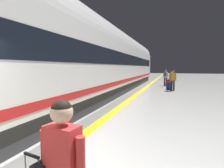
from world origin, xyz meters
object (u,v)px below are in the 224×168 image
Objects in this scene: passenger_mid at (165,76)px; suitcase_far at (168,82)px; high_speed_train at (93,58)px; passenger_near at (173,79)px; suitcase_near at (169,87)px; suitcase_mid at (168,83)px; passenger_far at (172,77)px.

suitcase_far is (0.29, 0.15, -0.68)m from passenger_mid.
passenger_near is (4.65, 5.62, -1.49)m from high_speed_train.
suitcase_near is at bearing 51.37° from high_speed_train.
suitcase_near is 0.61× the size of passenger_mid.
suitcase_mid is 0.82m from passenger_far.
high_speed_train reaches higher than suitcase_mid.
suitcase_near is (-0.32, -0.20, -0.66)m from passenger_near.
suitcase_near is (4.33, 5.42, -2.14)m from high_speed_train.
high_speed_train is 10.60m from passenger_mid.
suitcase_far reaches higher than suitcase_mid.
passenger_mid reaches higher than suitcase_near.
passenger_far is (0.28, 0.49, 0.60)m from suitcase_mid.
suitcase_near is 1.92× the size of suitcase_mid.
suitcase_mid is at bearing 91.27° from suitcase_near.
passenger_mid is (-0.42, 4.33, 0.67)m from suitcase_near.
passenger_far is at bearing 65.92° from high_speed_train.
passenger_mid is (3.91, 9.75, -1.47)m from high_speed_train.
high_speed_train is at bearing -111.86° from passenger_mid.
passenger_mid is 0.81m from suitcase_mid.
passenger_mid is at bearing 100.17° from passenger_near.
passenger_near is 1.01× the size of passenger_mid.
passenger_near reaches higher than suitcase_far.
suitcase_far is at bearing 67.01° from high_speed_train.
passenger_mid is 3.16× the size of suitcase_mid.
passenger_far is (0.61, 0.37, -0.14)m from passenger_mid.
suitcase_near is at bearing -92.32° from passenger_far.
passenger_far is at bearing 91.66° from passenger_near.
passenger_mid is 1.66× the size of suitcase_far.
high_speed_train is at bearing -113.75° from suitcase_mid.
suitcase_mid is 0.28m from suitcase_far.
passenger_mid is at bearing 160.56° from suitcase_mid.
passenger_near reaches higher than passenger_far.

